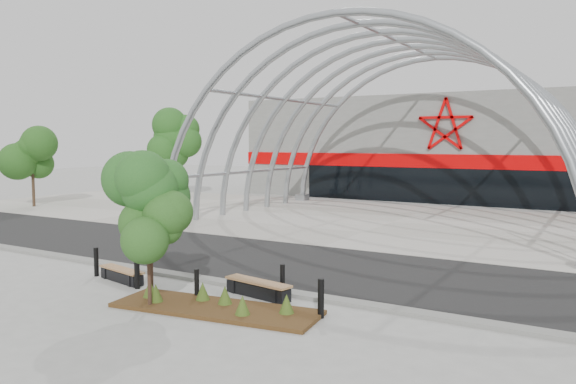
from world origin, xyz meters
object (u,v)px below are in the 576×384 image
(bench_0, at_px, (122,275))
(street_tree_0, at_px, (149,201))
(bench_1, at_px, (258,289))
(street_tree_1, at_px, (148,225))
(bollard_2, at_px, (197,284))

(bench_0, bearing_deg, street_tree_0, -23.91)
(bench_1, bearing_deg, street_tree_0, -144.18)
(street_tree_0, distance_m, bench_1, 4.01)
(bench_0, relative_size, bench_1, 0.90)
(street_tree_0, relative_size, bench_0, 1.91)
(street_tree_1, bearing_deg, bench_1, 52.38)
(street_tree_1, xyz_separation_m, bench_0, (-2.89, 1.68, -2.08))
(street_tree_0, height_order, bench_0, street_tree_0)
(bench_0, xyz_separation_m, bench_1, (4.77, 0.77, 0.02))
(street_tree_0, xyz_separation_m, street_tree_1, (0.59, -0.66, -0.55))
(street_tree_0, height_order, street_tree_1, street_tree_0)
(street_tree_0, bearing_deg, bench_1, 35.82)
(street_tree_1, distance_m, bollard_2, 2.36)
(street_tree_0, relative_size, bench_1, 1.72)
(street_tree_0, xyz_separation_m, bollard_2, (1.07, 0.72, -2.40))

